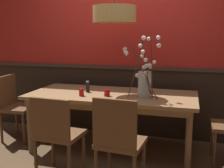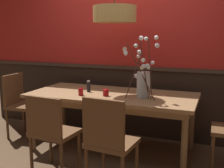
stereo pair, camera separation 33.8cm
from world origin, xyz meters
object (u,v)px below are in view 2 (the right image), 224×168
object	(u,v)px
condiment_bottle	(88,86)
pendant_lamp	(115,14)
chair_far_side_left	(112,95)
chair_far_side_right	(149,100)
chair_near_side_left	(51,130)
dining_table	(112,100)
chair_head_west_end	(20,101)
chair_near_side_right	(109,138)
candle_holder_nearer_edge	(81,92)
vase_with_blossoms	(143,81)
candle_holder_nearer_center	(106,93)

from	to	relation	value
condiment_bottle	pendant_lamp	distance (m)	0.98
chair_far_side_left	chair_far_side_right	size ratio (longest dim) A/B	1.06
chair_far_side_left	chair_near_side_left	distance (m)	1.75
dining_table	condiment_bottle	size ratio (longest dim) A/B	14.28
chair_near_side_left	chair_head_west_end	size ratio (longest dim) A/B	0.95
chair_near_side_left	chair_near_side_right	world-z (taller)	chair_near_side_right
candle_holder_nearer_edge	pendant_lamp	distance (m)	1.04
dining_table	vase_with_blossoms	distance (m)	0.52
chair_far_side_left	chair_head_west_end	bearing A→B (deg)	-140.96
chair_far_side_right	candle_holder_nearer_edge	size ratio (longest dim) A/B	9.40
chair_head_west_end	pendant_lamp	world-z (taller)	pendant_lamp
candle_holder_nearer_center	condiment_bottle	size ratio (longest dim) A/B	0.56
vase_with_blossoms	pendant_lamp	size ratio (longest dim) A/B	0.70
chair_head_west_end	dining_table	bearing A→B (deg)	0.30
dining_table	chair_near_side_right	bearing A→B (deg)	-70.52
vase_with_blossoms	pendant_lamp	xyz separation A→B (m)	(-0.40, 0.12, 0.78)
chair_near_side_right	candle_holder_nearer_edge	bearing A→B (deg)	134.46
vase_with_blossoms	condiment_bottle	world-z (taller)	vase_with_blossoms
candle_holder_nearer_edge	dining_table	bearing A→B (deg)	36.58
chair_head_west_end	vase_with_blossoms	xyz separation A→B (m)	(1.88, -0.07, 0.43)
chair_far_side_left	chair_far_side_right	bearing A→B (deg)	-1.98
vase_with_blossoms	candle_holder_nearer_edge	xyz separation A→B (m)	(-0.74, -0.16, -0.16)
pendant_lamp	chair_far_side_left	bearing A→B (deg)	113.68
chair_near_side_right	chair_near_side_left	bearing A→B (deg)	177.96
chair_far_side_right	chair_near_side_right	bearing A→B (deg)	-88.89
chair_far_side_left	condiment_bottle	distance (m)	0.94
chair_near_side_right	vase_with_blossoms	xyz separation A→B (m)	(0.11, 0.81, 0.44)
chair_near_side_left	candle_holder_nearer_center	world-z (taller)	chair_near_side_left
dining_table	chair_far_side_right	bearing A→B (deg)	72.10
chair_head_west_end	pendant_lamp	xyz separation A→B (m)	(1.47, 0.05, 1.22)
chair_head_west_end	vase_with_blossoms	world-z (taller)	vase_with_blossoms
chair_near_side_right	condiment_bottle	bearing A→B (deg)	126.19
chair_near_side_right	chair_head_west_end	distance (m)	1.97
chair_far_side_left	condiment_bottle	xyz separation A→B (m)	(0.02, -0.89, 0.30)
chair_far_side_right	vase_with_blossoms	world-z (taller)	vase_with_blossoms
dining_table	candle_holder_nearer_center	distance (m)	0.20
dining_table	pendant_lamp	bearing A→B (deg)	64.44
chair_near_side_left	chair_head_west_end	xyz separation A→B (m)	(-1.10, 0.85, 0.02)
chair_far_side_right	vase_with_blossoms	bearing A→B (deg)	-81.24
chair_far_side_left	dining_table	bearing A→B (deg)	-68.40
chair_far_side_right	chair_near_side_left	bearing A→B (deg)	-110.21
chair_near_side_left	chair_near_side_right	size ratio (longest dim) A/B	0.95
candle_holder_nearer_center	condiment_bottle	bearing A→B (deg)	153.62
dining_table	chair_far_side_left	size ratio (longest dim) A/B	2.27
vase_with_blossoms	pendant_lamp	world-z (taller)	pendant_lamp
dining_table	chair_near_side_left	world-z (taller)	chair_near_side_left
chair_far_side_left	chair_head_west_end	xyz separation A→B (m)	(-1.10, -0.89, 0.00)
dining_table	condiment_bottle	bearing A→B (deg)	-179.30
chair_near_side_right	candle_holder_nearer_center	bearing A→B (deg)	114.57
candle_holder_nearer_center	candle_holder_nearer_edge	xyz separation A→B (m)	(-0.30, -0.08, 0.00)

